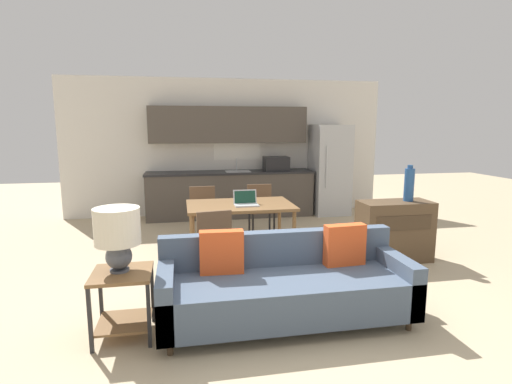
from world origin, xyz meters
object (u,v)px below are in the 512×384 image
table_lamp (117,232)px  dining_chair_far_left (203,210)px  side_table (123,293)px  laptop (246,201)px  couch (285,285)px  refrigerator (330,170)px  dining_table (240,208)px  dining_chair_near_left (212,238)px  vase (409,184)px  credenza (394,231)px  dining_chair_far_right (261,207)px

table_lamp → dining_chair_far_left: 2.91m
side_table → laptop: (1.37, 1.90, 0.38)m
couch → laptop: 1.92m
refrigerator → couch: bearing=-115.8°
dining_table → dining_chair_far_left: size_ratio=1.72×
table_lamp → dining_chair_near_left: table_lamp is taller
vase → table_lamp: bearing=-158.8°
couch → dining_chair_near_left: couch is taller
dining_table → table_lamp: bearing=-123.9°
table_lamp → credenza: size_ratio=0.57×
couch → vase: bearing=33.4°
side_table → laptop: size_ratio=1.79×
couch → laptop: laptop is taller
table_lamp → dining_chair_far_right: (1.78, 2.81, -0.42)m
couch → dining_chair_far_left: size_ratio=2.70×
couch → vase: vase is taller
table_lamp → credenza: table_lamp is taller
refrigerator → table_lamp: bearing=-129.3°
credenza → laptop: size_ratio=2.95×
dining_chair_far_left → side_table: bearing=-108.1°
dining_chair_near_left → laptop: laptop is taller
dining_table → dining_chair_near_left: (-0.45, -0.82, -0.17)m
couch → credenza: bearing=35.8°
dining_chair_far_right → dining_chair_far_left: size_ratio=1.00×
credenza → laptop: bearing=164.5°
table_lamp → laptop: 2.34m
table_lamp → dining_chair_far_left: size_ratio=0.65×
dining_table → side_table: size_ratio=2.51×
side_table → dining_chair_near_left: (0.85, 1.17, 0.10)m
side_table → dining_chair_far_left: 2.90m
vase → laptop: (-2.09, 0.53, -0.25)m
refrigerator → dining_chair_near_left: (-2.64, -3.14, -0.41)m
dining_table → couch: couch is taller
credenza → dining_chair_far_right: size_ratio=1.13×
credenza → couch: bearing=-144.2°
couch → dining_chair_far_right: 2.83m
vase → laptop: vase is taller
credenza → dining_chair_far_left: (-2.45, 1.40, 0.09)m
laptop → credenza: bearing=-15.8°
dining_table → credenza: 2.09m
table_lamp → vase: vase is taller
refrigerator → side_table: size_ratio=3.13×
dining_table → vase: size_ratio=3.03×
dining_chair_far_left → dining_chair_near_left: 1.61m
dining_chair_far_right → couch: bearing=-96.6°
table_lamp → vase: (3.48, 1.35, 0.11)m
dining_chair_far_left → vase: bearing=-29.4°
vase → dining_chair_near_left: size_ratio=0.57×
side_table → dining_chair_near_left: dining_chair_near_left is taller
vase → laptop: 2.17m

